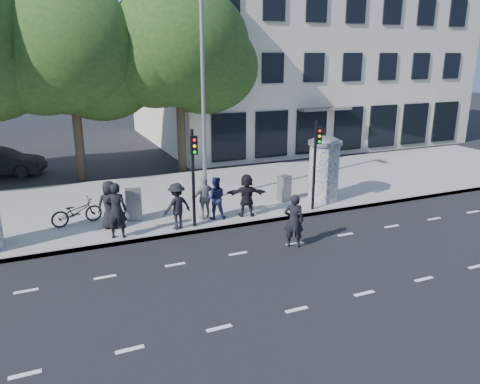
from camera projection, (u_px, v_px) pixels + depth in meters
name	position (u px, v px, depth m)	size (l,w,h in m)	color
ground	(257.00, 272.00, 13.21)	(120.00, 120.00, 0.00)	black
sidewalk	(181.00, 198.00, 19.79)	(40.00, 8.00, 0.15)	gray
curb	(214.00, 229.00, 16.31)	(40.00, 0.10, 0.16)	slate
lane_dash_near	(297.00, 310.00, 11.27)	(32.00, 0.12, 0.01)	silver
lane_dash_far	(238.00, 254.00, 14.44)	(32.00, 0.12, 0.01)	silver
ad_column_right	(324.00, 167.00, 18.89)	(1.36, 1.36, 2.65)	beige
traffic_pole_near	(193.00, 169.00, 15.68)	(0.22, 0.31, 3.40)	black
traffic_pole_far	(316.00, 157.00, 17.51)	(0.22, 0.31, 3.40)	black
street_lamp	(203.00, 85.00, 17.99)	(0.25, 0.93, 8.00)	slate
tree_near_left	(70.00, 51.00, 21.33)	(6.80, 6.80, 8.97)	#38281C
tree_center	(178.00, 46.00, 22.82)	(7.00, 7.00, 9.30)	#38281C
building	(289.00, 53.00, 33.68)	(20.30, 15.85, 12.00)	beige
ped_a	(110.00, 205.00, 15.92)	(0.82, 0.53, 1.68)	black
ped_b	(116.00, 211.00, 15.06)	(0.68, 0.45, 1.86)	black
ped_c	(215.00, 198.00, 16.87)	(0.76, 0.59, 1.56)	#1D2048
ped_d	(177.00, 206.00, 15.89)	(1.04, 0.60, 1.62)	black
ped_e	(205.00, 198.00, 16.81)	(0.94, 0.53, 1.60)	gray
ped_f	(247.00, 195.00, 17.15)	(1.48, 0.53, 1.60)	black
man_road	(294.00, 221.00, 14.76)	(0.63, 0.42, 1.74)	black
bicycle	(77.00, 212.00, 16.39)	(1.77, 0.62, 0.93)	black
cabinet_left	(134.00, 205.00, 16.79)	(0.55, 0.40, 1.15)	slate
cabinet_right	(284.00, 188.00, 19.05)	(0.50, 0.36, 1.04)	slate
car_mid	(1.00, 162.00, 23.61)	(4.18, 1.46, 1.38)	black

